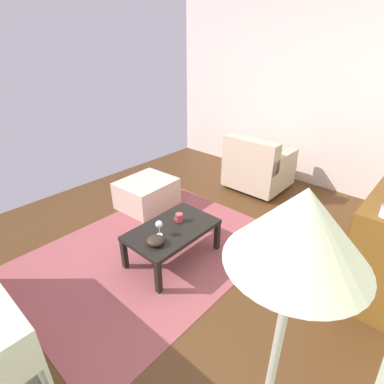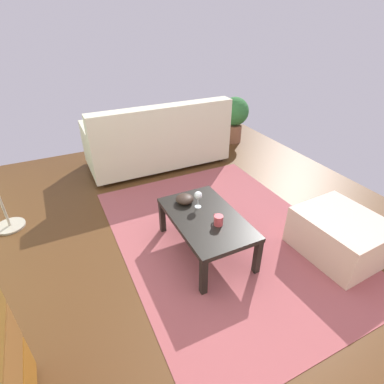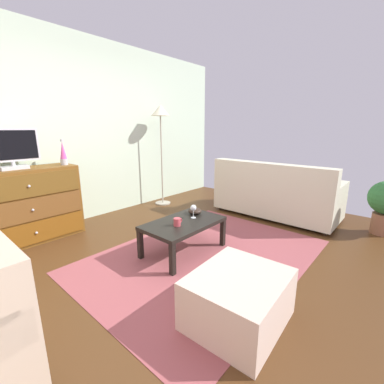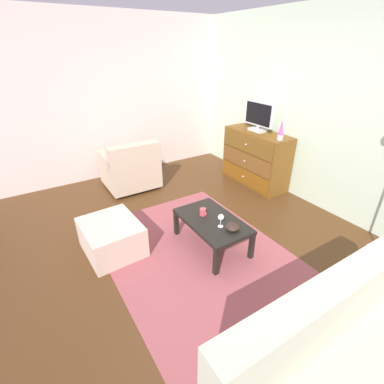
# 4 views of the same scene
# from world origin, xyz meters

# --- Properties ---
(ground_plane) EXTENTS (5.78, 4.51, 0.05)m
(ground_plane) POSITION_xyz_m (0.00, 0.00, -0.03)
(ground_plane) COLOR #4C2E16
(wall_accent_rear) EXTENTS (5.78, 0.12, 2.67)m
(wall_accent_rear) POSITION_xyz_m (0.00, 2.01, 1.34)
(wall_accent_rear) COLOR beige
(wall_accent_rear) RESTS_ON ground_plane
(area_rug) EXTENTS (2.60, 1.90, 0.01)m
(area_rug) POSITION_xyz_m (0.20, -0.20, 0.00)
(area_rug) COLOR #94484C
(area_rug) RESTS_ON ground_plane
(dresser) EXTENTS (1.20, 0.49, 0.91)m
(dresser) POSITION_xyz_m (-0.93, 1.70, 0.46)
(dresser) COLOR brown
(dresser) RESTS_ON ground_plane
(tv) EXTENTS (0.59, 0.18, 0.47)m
(tv) POSITION_xyz_m (-0.98, 1.73, 1.15)
(tv) COLOR silver
(tv) RESTS_ON dresser
(lava_lamp) EXTENTS (0.09, 0.09, 0.33)m
(lava_lamp) POSITION_xyz_m (-0.43, 1.66, 1.06)
(lava_lamp) COLOR #B7B7BC
(lava_lamp) RESTS_ON dresser
(coffee_table) EXTENTS (0.90, 0.55, 0.37)m
(coffee_table) POSITION_xyz_m (0.12, 0.05, 0.32)
(coffee_table) COLOR black
(coffee_table) RESTS_ON ground_plane
(wine_glass) EXTENTS (0.07, 0.07, 0.16)m
(wine_glass) POSITION_xyz_m (0.28, 0.04, 0.48)
(wine_glass) COLOR silver
(wine_glass) RESTS_ON coffee_table
(mug) EXTENTS (0.11, 0.08, 0.08)m
(mug) POSITION_xyz_m (-0.02, 0.01, 0.41)
(mug) COLOR #BD434B
(mug) RESTS_ON coffee_table
(bowl_decorative) EXTENTS (0.16, 0.16, 0.07)m
(bowl_decorative) POSITION_xyz_m (0.40, 0.12, 0.40)
(bowl_decorative) COLOR #2E2119
(bowl_decorative) RESTS_ON coffee_table
(couch_large) EXTENTS (0.85, 1.85, 0.88)m
(couch_large) POSITION_xyz_m (1.97, -0.21, 0.34)
(couch_large) COLOR #332319
(couch_large) RESTS_ON ground_plane
(ottoman) EXTENTS (0.73, 0.63, 0.37)m
(ottoman) POSITION_xyz_m (-0.42, -0.99, 0.19)
(ottoman) COLOR beige
(ottoman) RESTS_ON ground_plane
(standing_lamp) EXTENTS (0.32, 0.32, 1.77)m
(standing_lamp) POSITION_xyz_m (1.27, 1.65, 1.51)
(standing_lamp) COLOR #A59E8C
(standing_lamp) RESTS_ON ground_plane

